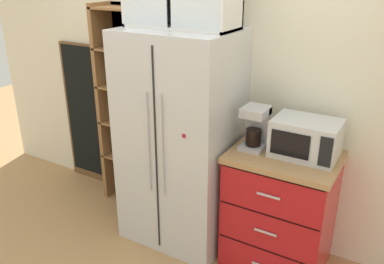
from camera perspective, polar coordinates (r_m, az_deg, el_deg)
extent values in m
plane|color=tan|center=(3.58, -1.54, -13.89)|extent=(10.70, 10.70, 0.00)
cube|color=silver|center=(3.34, 1.91, 7.78)|extent=(5.00, 0.10, 2.55)
cube|color=silver|center=(3.16, -1.56, -1.09)|extent=(0.85, 0.67, 1.72)
cube|color=black|center=(2.90, -5.14, -3.39)|extent=(0.01, 0.01, 1.58)
cylinder|color=silver|center=(2.89, -6.29, -1.67)|extent=(0.02, 0.02, 0.77)
cylinder|color=silver|center=(2.82, -4.33, -2.18)|extent=(0.02, 0.02, 0.77)
cube|color=#A8161C|center=(2.69, -1.18, -0.57)|extent=(0.02, 0.01, 0.02)
cube|color=brown|center=(3.79, -7.86, 3.83)|extent=(0.54, 0.04, 1.84)
cube|color=olive|center=(3.83, -11.96, 3.71)|extent=(0.04, 0.26, 1.84)
cube|color=olive|center=(3.55, -6.44, 2.57)|extent=(0.04, 0.26, 1.84)
cube|color=olive|center=(3.86, -8.87, -3.47)|extent=(0.48, 0.26, 0.02)
cylinder|color=silver|center=(3.89, -10.53, -2.26)|extent=(0.07, 0.07, 0.12)
cylinder|color=#B77A38|center=(3.90, -10.51, -2.50)|extent=(0.06, 0.06, 0.08)
cylinder|color=#B2B2B7|center=(3.87, -10.60, -1.39)|extent=(0.07, 0.07, 0.01)
cylinder|color=silver|center=(3.82, -9.07, -2.62)|extent=(0.07, 0.07, 0.12)
cylinder|color=#E0C67F|center=(3.83, -9.06, -2.86)|extent=(0.06, 0.06, 0.08)
cylinder|color=#B2B2B7|center=(3.80, -9.13, -1.72)|extent=(0.07, 0.07, 0.01)
cylinder|color=silver|center=(3.75, -7.37, -2.98)|extent=(0.06, 0.06, 0.12)
cylinder|color=#382316|center=(3.76, -7.36, -3.24)|extent=(0.05, 0.05, 0.08)
cylinder|color=#B2B2B7|center=(3.72, -7.42, -2.04)|extent=(0.06, 0.06, 0.01)
cube|color=olive|center=(3.73, -9.18, 1.23)|extent=(0.48, 0.26, 0.02)
cylinder|color=silver|center=(3.80, -10.75, 2.53)|extent=(0.06, 0.06, 0.10)
cylinder|color=#2D2D2D|center=(3.81, -10.73, 2.31)|extent=(0.06, 0.06, 0.07)
cylinder|color=#B2B2B7|center=(3.78, -10.81, 3.35)|extent=(0.06, 0.06, 0.01)
cylinder|color=silver|center=(3.69, -9.31, 1.97)|extent=(0.07, 0.07, 0.10)
cylinder|color=white|center=(3.69, -9.30, 1.75)|extent=(0.06, 0.06, 0.07)
cylinder|color=#B2B2B7|center=(3.67, -9.37, 2.80)|extent=(0.07, 0.07, 0.01)
cylinder|color=silver|center=(3.63, -7.61, 1.92)|extent=(0.06, 0.06, 0.12)
cylinder|color=white|center=(3.64, -7.59, 1.65)|extent=(0.06, 0.06, 0.08)
cylinder|color=#B2B2B7|center=(3.61, -7.66, 2.91)|extent=(0.06, 0.06, 0.01)
cube|color=olive|center=(3.62, -9.51, 6.24)|extent=(0.48, 0.26, 0.02)
cylinder|color=silver|center=(3.68, -11.20, 7.42)|extent=(0.08, 0.08, 0.11)
cylinder|color=#CCB78C|center=(3.69, -11.18, 7.17)|extent=(0.07, 0.07, 0.07)
cylinder|color=#B2B2B7|center=(3.67, -11.27, 8.33)|extent=(0.08, 0.08, 0.01)
cylinder|color=silver|center=(3.59, -9.55, 7.21)|extent=(0.08, 0.08, 0.11)
cylinder|color=beige|center=(3.60, -9.53, 6.95)|extent=(0.07, 0.07, 0.08)
cylinder|color=#B2B2B7|center=(3.58, -9.61, 8.19)|extent=(0.07, 0.07, 0.01)
cylinder|color=silver|center=(3.53, -7.80, 6.91)|extent=(0.07, 0.07, 0.10)
cylinder|color=brown|center=(3.53, -7.79, 6.68)|extent=(0.06, 0.06, 0.07)
cylinder|color=#B2B2B7|center=(3.51, -7.85, 7.78)|extent=(0.07, 0.07, 0.01)
cube|color=olive|center=(3.54, -9.86, 11.51)|extent=(0.48, 0.26, 0.02)
cube|color=olive|center=(3.50, -10.23, 16.96)|extent=(0.48, 0.26, 0.02)
cube|color=red|center=(3.10, 12.35, -11.03)|extent=(0.72, 0.56, 0.87)
cube|color=tan|center=(2.88, 13.09, -3.45)|extent=(0.75, 0.59, 0.04)
cube|color=black|center=(2.97, 10.25, -16.23)|extent=(0.70, 0.00, 0.01)
cube|color=black|center=(2.80, 10.65, -11.59)|extent=(0.70, 0.00, 0.01)
cube|color=silver|center=(2.87, 10.40, -13.88)|extent=(0.16, 0.01, 0.01)
cube|color=black|center=(2.65, 11.10, -6.39)|extent=(0.70, 0.00, 0.01)
cube|color=silver|center=(2.71, 10.82, -8.94)|extent=(0.16, 0.01, 0.01)
cube|color=silver|center=(2.84, 15.91, -0.83)|extent=(0.44, 0.32, 0.26)
cube|color=black|center=(2.71, 13.75, -1.76)|extent=(0.26, 0.01, 0.17)
cube|color=black|center=(2.66, 18.46, -2.75)|extent=(0.08, 0.01, 0.20)
cube|color=#B7B7BC|center=(2.92, 8.72, -2.02)|extent=(0.17, 0.20, 0.03)
cube|color=#B7B7BC|center=(2.92, 9.40, 0.88)|extent=(0.17, 0.06, 0.30)
cube|color=#B7B7BC|center=(2.82, 9.03, 2.89)|extent=(0.17, 0.20, 0.06)
cylinder|color=black|center=(2.88, 8.73, -0.73)|extent=(0.11, 0.11, 0.12)
cylinder|color=red|center=(2.85, 13.17, -2.29)|extent=(0.08, 0.08, 0.09)
torus|color=red|center=(2.83, 14.22, -2.43)|extent=(0.05, 0.01, 0.05)
cylinder|color=#8CA37F|center=(2.80, 12.82, -2.79)|extent=(0.07, 0.07, 0.08)
torus|color=#8CA37F|center=(2.79, 13.74, -2.91)|extent=(0.05, 0.01, 0.05)
cylinder|color=#285B33|center=(2.84, 13.24, -1.64)|extent=(0.06, 0.06, 0.16)
cone|color=#285B33|center=(2.80, 13.39, -0.03)|extent=(0.06, 0.06, 0.04)
cylinder|color=#285B33|center=(2.79, 13.45, 0.54)|extent=(0.02, 0.02, 0.07)
cylinder|color=black|center=(2.78, 13.52, 1.31)|extent=(0.02, 0.02, 0.01)
cube|color=silver|center=(2.94, -1.53, 14.78)|extent=(0.81, 0.32, 0.02)
cylinder|color=silver|center=(3.10, -6.16, 15.28)|extent=(0.05, 0.05, 0.00)
cylinder|color=silver|center=(3.09, -6.19, 15.88)|extent=(0.01, 0.01, 0.07)
cone|color=silver|center=(3.09, -6.23, 16.99)|extent=(0.06, 0.06, 0.05)
cylinder|color=silver|center=(2.94, -1.53, 15.02)|extent=(0.05, 0.05, 0.00)
cylinder|color=silver|center=(2.93, -1.54, 15.66)|extent=(0.01, 0.01, 0.07)
cone|color=silver|center=(2.93, -1.55, 16.82)|extent=(0.06, 0.06, 0.05)
cylinder|color=silver|center=(2.80, 3.57, 14.62)|extent=(0.05, 0.05, 0.00)
cylinder|color=silver|center=(2.79, 3.59, 15.29)|extent=(0.01, 0.01, 0.07)
cone|color=silver|center=(2.79, 3.62, 16.51)|extent=(0.06, 0.06, 0.05)
cube|color=brown|center=(4.20, -14.40, 2.31)|extent=(0.60, 0.04, 1.45)
cube|color=black|center=(4.18, -14.63, 2.62)|extent=(0.54, 0.01, 1.35)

